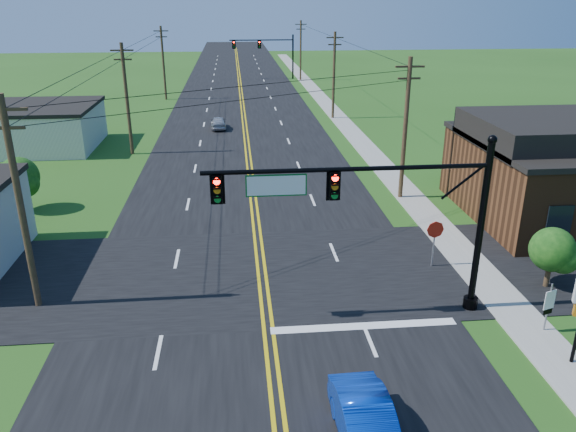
{
  "coord_description": "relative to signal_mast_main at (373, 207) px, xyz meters",
  "views": [
    {
      "loc": [
        -0.89,
        -11.91,
        12.33
      ],
      "look_at": [
        1.24,
        10.0,
        3.71
      ],
      "focal_mm": 35.0,
      "sensor_mm": 36.0,
      "label": 1
    }
  ],
  "objects": [
    {
      "name": "road_main",
      "position": [
        -4.34,
        42.0,
        -4.73
      ],
      "size": [
        16.0,
        220.0,
        0.04
      ],
      "primitive_type": "cube",
      "color": "black",
      "rests_on": "ground"
    },
    {
      "name": "road_cross",
      "position": [
        -4.34,
        4.0,
        -4.73
      ],
      "size": [
        70.0,
        10.0,
        0.04
      ],
      "primitive_type": "cube",
      "color": "black",
      "rests_on": "ground"
    },
    {
      "name": "sidewalk",
      "position": [
        6.16,
        32.0,
        -4.71
      ],
      "size": [
        2.0,
        160.0,
        0.08
      ],
      "primitive_type": "cube",
      "color": "gray",
      "rests_on": "ground"
    },
    {
      "name": "signal_mast_main",
      "position": [
        0.0,
        0.0,
        0.0
      ],
      "size": [
        11.3,
        0.6,
        7.48
      ],
      "color": "black",
      "rests_on": "ground"
    },
    {
      "name": "signal_mast_far",
      "position": [
        0.1,
        72.0,
        -0.2
      ],
      "size": [
        10.98,
        0.6,
        7.48
      ],
      "color": "black",
      "rests_on": "ground"
    },
    {
      "name": "cream_bldg_far",
      "position": [
        -23.34,
        30.0,
        -2.89
      ],
      "size": [
        12.2,
        9.2,
        3.7
      ],
      "color": "silver",
      "rests_on": "ground"
    },
    {
      "name": "utility_pole_left_a",
      "position": [
        -13.84,
        2.0,
        -0.03
      ],
      "size": [
        1.8,
        0.28,
        9.0
      ],
      "color": "#332617",
      "rests_on": "ground"
    },
    {
      "name": "utility_pole_left_b",
      "position": [
        -13.84,
        27.0,
        -0.03
      ],
      "size": [
        1.8,
        0.28,
        9.0
      ],
      "color": "#332617",
      "rests_on": "ground"
    },
    {
      "name": "utility_pole_left_c",
      "position": [
        -13.84,
        54.0,
        -0.03
      ],
      "size": [
        1.8,
        0.28,
        9.0
      ],
      "color": "#332617",
      "rests_on": "ground"
    },
    {
      "name": "utility_pole_right_a",
      "position": [
        5.46,
        14.0,
        -0.03
      ],
      "size": [
        1.8,
        0.28,
        9.0
      ],
      "color": "#332617",
      "rests_on": "ground"
    },
    {
      "name": "utility_pole_right_b",
      "position": [
        5.46,
        40.0,
        -0.03
      ],
      "size": [
        1.8,
        0.28,
        9.0
      ],
      "color": "#332617",
      "rests_on": "ground"
    },
    {
      "name": "utility_pole_right_c",
      "position": [
        5.46,
        70.0,
        -0.03
      ],
      "size": [
        1.8,
        0.28,
        9.0
      ],
      "color": "#332617",
      "rests_on": "ground"
    },
    {
      "name": "tree_right_back",
      "position": [
        11.66,
        18.0,
        -2.15
      ],
      "size": [
        3.0,
        3.0,
        4.1
      ],
      "color": "#332617",
      "rests_on": "ground"
    },
    {
      "name": "shrub_corner",
      "position": [
        8.66,
        1.5,
        -2.9
      ],
      "size": [
        2.0,
        2.0,
        2.86
      ],
      "color": "#332617",
      "rests_on": "ground"
    },
    {
      "name": "tree_left",
      "position": [
        -18.34,
        14.0,
        -2.59
      ],
      "size": [
        2.4,
        2.4,
        3.37
      ],
      "color": "#332617",
      "rests_on": "ground"
    },
    {
      "name": "blue_car",
      "position": [
        -1.7,
        -7.33,
        -4.04
      ],
      "size": [
        1.66,
        4.38,
        1.43
      ],
      "primitive_type": "imported",
      "rotation": [
        0.0,
        0.0,
        0.03
      ],
      "color": "#0834B6",
      "rests_on": "ground"
    },
    {
      "name": "distant_car",
      "position": [
        -6.8,
        35.88,
        -4.14
      ],
      "size": [
        1.64,
        3.67,
        1.22
      ],
      "primitive_type": "imported",
      "rotation": [
        0.0,
        0.0,
        3.2
      ],
      "color": "#A7A7AC",
      "rests_on": "ground"
    },
    {
      "name": "route_sign",
      "position": [
        6.66,
        -2.02,
        -3.52
      ],
      "size": [
        0.51,
        0.19,
        2.12
      ],
      "rotation": [
        0.0,
        0.0,
        0.32
      ],
      "color": "slate",
      "rests_on": "ground"
    },
    {
      "name": "stop_sign",
      "position": [
        4.16,
        3.98,
        -3.02
      ],
      "size": [
        0.85,
        0.12,
        2.4
      ],
      "rotation": [
        0.0,
        0.0,
        0.06
      ],
      "color": "slate",
      "rests_on": "ground"
    }
  ]
}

